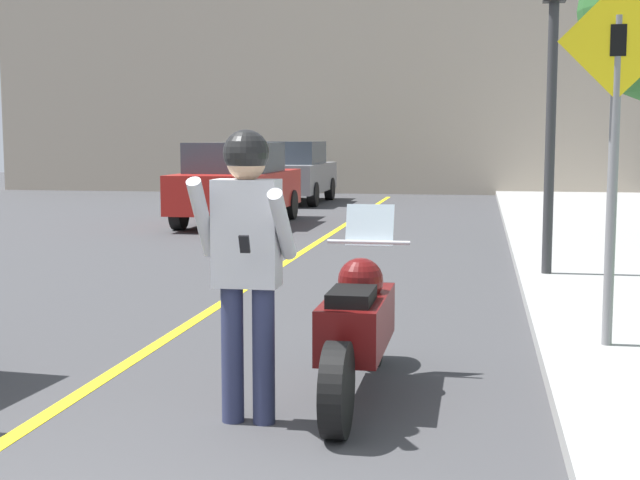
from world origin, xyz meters
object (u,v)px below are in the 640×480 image
at_px(traffic_light, 553,43).
at_px(parked_car_red, 237,183).
at_px(crossing_sign, 615,130).
at_px(parked_car_grey, 292,172).
at_px(parked_car_green, 308,165).
at_px(motorcycle, 357,325).
at_px(person_biker, 247,243).

relative_size(traffic_light, parked_car_red, 0.95).
xyz_separation_m(crossing_sign, traffic_light, (-0.20, 3.80, 1.06)).
xyz_separation_m(parked_car_grey, parked_car_green, (-0.77, 6.37, 0.00)).
bearing_deg(parked_car_grey, crossing_sign, -69.86).
distance_m(motorcycle, parked_car_grey, 18.46).
relative_size(parked_car_red, parked_car_green, 1.00).
bearing_deg(traffic_light, motorcycle, -107.70).
bearing_deg(crossing_sign, person_biker, -140.20).
height_order(person_biker, parked_car_grey, person_biker).
bearing_deg(parked_car_green, parked_car_red, -85.71).
xyz_separation_m(crossing_sign, parked_car_red, (-5.93, 10.45, -0.98)).
relative_size(parked_car_grey, parked_car_green, 1.00).
relative_size(crossing_sign, parked_car_grey, 0.68).
height_order(motorcycle, parked_car_grey, parked_car_grey).
relative_size(motorcycle, parked_car_green, 0.56).
relative_size(person_biker, parked_car_red, 0.43).
bearing_deg(parked_car_green, crossing_sign, -73.36).
height_order(motorcycle, crossing_sign, crossing_sign).
height_order(person_biker, parked_car_green, person_biker).
distance_m(person_biker, parked_car_red, 12.95).
bearing_deg(parked_car_grey, traffic_light, -65.32).
height_order(crossing_sign, parked_car_green, crossing_sign).
relative_size(motorcycle, crossing_sign, 0.82).
height_order(parked_car_red, parked_car_green, same).
bearing_deg(parked_car_red, crossing_sign, -60.40).
height_order(parked_car_grey, parked_car_green, same).
height_order(person_biker, crossing_sign, crossing_sign).
bearing_deg(person_biker, parked_car_green, 100.10).
height_order(crossing_sign, parked_car_red, crossing_sign).
xyz_separation_m(motorcycle, person_biker, (-0.59, -0.71, 0.64)).
relative_size(traffic_light, parked_car_grey, 0.95).
bearing_deg(parked_car_green, motorcycle, -78.28).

